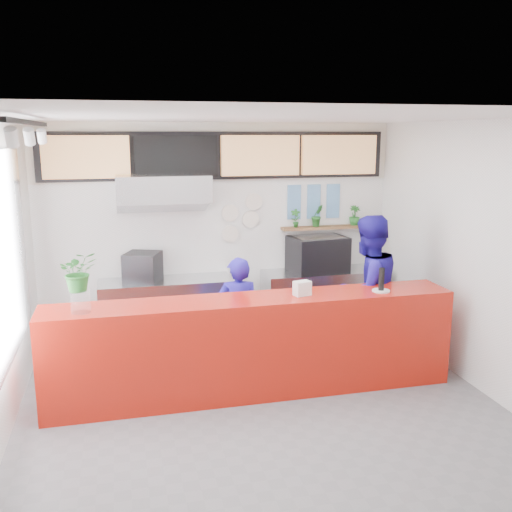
{
  "coord_description": "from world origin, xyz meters",
  "views": [
    {
      "loc": [
        -1.38,
        -5.38,
        2.84
      ],
      "look_at": [
        0.1,
        0.7,
        1.5
      ],
      "focal_mm": 40.0,
      "sensor_mm": 36.0,
      "label": 1
    }
  ],
  "objects_px": {
    "service_counter": "(254,346)",
    "staff_center": "(238,316)",
    "panini_oven": "(143,267)",
    "espresso_machine": "(318,254)",
    "pepper_mill": "(382,279)",
    "staff_right": "(367,291)"
  },
  "relations": [
    {
      "from": "service_counter",
      "to": "pepper_mill",
      "type": "relative_size",
      "value": 17.58
    },
    {
      "from": "service_counter",
      "to": "staff_center",
      "type": "bearing_deg",
      "value": 96.15
    },
    {
      "from": "staff_right",
      "to": "panini_oven",
      "type": "bearing_deg",
      "value": -44.95
    },
    {
      "from": "espresso_machine",
      "to": "staff_center",
      "type": "xyz_separation_m",
      "value": [
        -1.44,
        -1.25,
        -0.43
      ]
    },
    {
      "from": "service_counter",
      "to": "espresso_machine",
      "type": "relative_size",
      "value": 5.75
    },
    {
      "from": "panini_oven",
      "to": "staff_right",
      "type": "xyz_separation_m",
      "value": [
        2.65,
        -1.32,
        -0.15
      ]
    },
    {
      "from": "service_counter",
      "to": "espresso_machine",
      "type": "bearing_deg",
      "value": 52.56
    },
    {
      "from": "service_counter",
      "to": "staff_center",
      "type": "height_order",
      "value": "staff_center"
    },
    {
      "from": "service_counter",
      "to": "staff_right",
      "type": "height_order",
      "value": "staff_right"
    },
    {
      "from": "service_counter",
      "to": "pepper_mill",
      "type": "height_order",
      "value": "pepper_mill"
    },
    {
      "from": "staff_center",
      "to": "pepper_mill",
      "type": "xyz_separation_m",
      "value": [
        1.52,
        -0.63,
        0.52
      ]
    },
    {
      "from": "espresso_machine",
      "to": "panini_oven",
      "type": "bearing_deg",
      "value": 172.36
    },
    {
      "from": "service_counter",
      "to": "espresso_machine",
      "type": "xyz_separation_m",
      "value": [
        1.38,
        1.8,
        0.6
      ]
    },
    {
      "from": "service_counter",
      "to": "espresso_machine",
      "type": "height_order",
      "value": "espresso_machine"
    },
    {
      "from": "pepper_mill",
      "to": "espresso_machine",
      "type": "bearing_deg",
      "value": 92.63
    },
    {
      "from": "panini_oven",
      "to": "staff_right",
      "type": "relative_size",
      "value": 0.23
    },
    {
      "from": "staff_center",
      "to": "staff_right",
      "type": "height_order",
      "value": "staff_right"
    },
    {
      "from": "espresso_machine",
      "to": "staff_right",
      "type": "bearing_deg",
      "value": -90.22
    },
    {
      "from": "pepper_mill",
      "to": "staff_right",
      "type": "bearing_deg",
      "value": 81.16
    },
    {
      "from": "service_counter",
      "to": "panini_oven",
      "type": "height_order",
      "value": "panini_oven"
    },
    {
      "from": "panini_oven",
      "to": "espresso_machine",
      "type": "relative_size",
      "value": 0.56
    },
    {
      "from": "panini_oven",
      "to": "espresso_machine",
      "type": "height_order",
      "value": "espresso_machine"
    }
  ]
}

